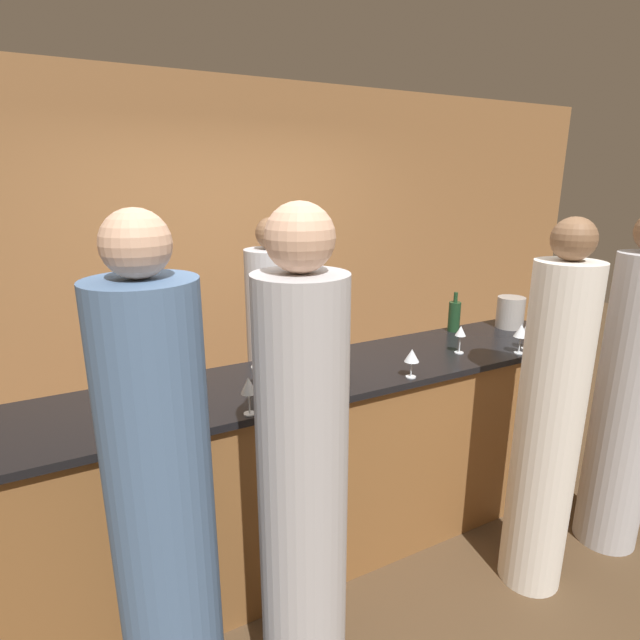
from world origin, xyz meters
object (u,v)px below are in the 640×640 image
at_px(wine_bottle_1, 343,361).
at_px(wine_bottle_2, 269,382).
at_px(guest_0, 165,533).
at_px(guest_3, 303,506).
at_px(guest_2, 548,426).
at_px(guest_1, 628,399).
at_px(ice_bucket, 510,312).
at_px(wine_bottle_0, 454,316).
at_px(bartender, 275,370).

relative_size(wine_bottle_1, wine_bottle_2, 1.07).
distance_m(guest_0, guest_3, 0.46).
bearing_deg(guest_2, guest_1, 0.37).
bearing_deg(ice_bucket, guest_1, -88.83).
bearing_deg(guest_3, wine_bottle_0, 32.56).
bearing_deg(wine_bottle_2, bartender, 66.40).
height_order(guest_0, wine_bottle_0, guest_0).
bearing_deg(guest_1, wine_bottle_0, 113.37).
xyz_separation_m(guest_0, wine_bottle_0, (2.04, 0.91, 0.26)).
height_order(bartender, guest_3, guest_3).
relative_size(guest_2, guest_3, 0.95).
distance_m(guest_1, guest_3, 2.00).
height_order(bartender, guest_2, guest_2).
height_order(guest_2, wine_bottle_1, guest_2).
relative_size(wine_bottle_2, ice_bucket, 1.42).
relative_size(guest_3, wine_bottle_1, 6.24).
bearing_deg(wine_bottle_1, wine_bottle_2, -170.26).
relative_size(wine_bottle_0, ice_bucket, 1.25).
height_order(guest_1, wine_bottle_0, guest_1).
bearing_deg(guest_2, wine_bottle_1, 148.93).
height_order(guest_0, wine_bottle_2, guest_0).
height_order(guest_1, ice_bucket, guest_1).
height_order(guest_0, guest_3, guest_3).
xyz_separation_m(wine_bottle_0, wine_bottle_2, (-1.50, -0.50, 0.01)).
height_order(wine_bottle_2, ice_bucket, wine_bottle_2).
relative_size(guest_3, ice_bucket, 9.51).
bearing_deg(guest_2, ice_bucket, 53.26).
relative_size(guest_1, wine_bottle_0, 7.29).
distance_m(bartender, ice_bucket, 1.61).
relative_size(guest_0, guest_2, 1.04).
xyz_separation_m(bartender, wine_bottle_0, (1.09, -0.44, 0.33)).
relative_size(guest_1, wine_bottle_2, 6.41).
xyz_separation_m(guest_2, guest_3, (-1.35, -0.07, 0.05)).
distance_m(bartender, wine_bottle_2, 1.08).
distance_m(guest_2, ice_bucket, 1.08).
xyz_separation_m(wine_bottle_1, wine_bottle_2, (-0.41, -0.07, -0.01)).
bearing_deg(bartender, wine_bottle_0, 158.25).
distance_m(bartender, wine_bottle_0, 1.22).
distance_m(bartender, guest_1, 2.04).
distance_m(guest_3, ice_bucket, 2.19).
distance_m(guest_3, wine_bottle_0, 1.90).
bearing_deg(wine_bottle_1, ice_bucket, 12.18).
distance_m(guest_1, guest_2, 0.64).
distance_m(bartender, guest_3, 1.53).
bearing_deg(guest_0, guest_1, -0.71).
xyz_separation_m(guest_0, wine_bottle_2, (0.54, 0.41, 0.27)).
bearing_deg(wine_bottle_2, ice_bucket, 11.66).
distance_m(guest_2, wine_bottle_2, 1.38).
bearing_deg(ice_bucket, guest_0, -161.75).
height_order(guest_3, wine_bottle_1, guest_3).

